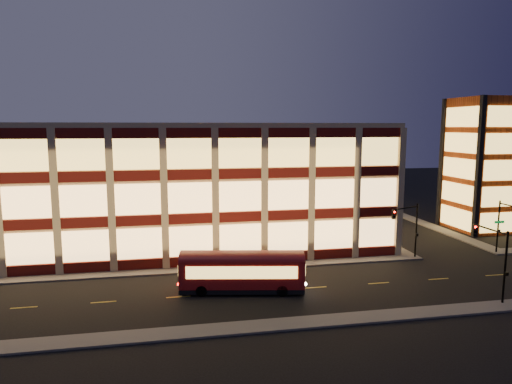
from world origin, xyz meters
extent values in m
plane|color=black|center=(0.00, 0.00, 0.00)|extent=(200.00, 200.00, 0.00)
cube|color=#514F4C|center=(-3.00, 1.00, 0.07)|extent=(54.00, 2.00, 0.15)
cube|color=#514F4C|center=(23.00, 17.00, 0.07)|extent=(2.00, 30.00, 0.15)
cube|color=#514F4C|center=(34.00, 17.00, 0.07)|extent=(2.00, 30.00, 0.15)
cube|color=#514F4C|center=(0.00, -13.00, 0.07)|extent=(100.00, 2.00, 0.15)
cube|color=tan|center=(-3.00, 17.00, 7.00)|extent=(50.00, 30.00, 14.00)
cube|color=tan|center=(-3.00, 17.00, 14.25)|extent=(50.40, 30.40, 0.50)
cube|color=#470C0A|center=(-3.00, 1.88, 0.65)|extent=(50.10, 0.25, 1.00)
cube|color=#FFBD6B|center=(-3.00, 1.90, 2.75)|extent=(49.00, 0.20, 3.00)
cube|color=#470C0A|center=(22.12, 17.00, 0.65)|extent=(0.25, 30.10, 1.00)
cube|color=#FFBD6B|center=(22.10, 17.00, 2.75)|extent=(0.20, 29.00, 3.00)
cube|color=#470C0A|center=(-3.00, 1.88, 5.05)|extent=(50.10, 0.25, 1.00)
cube|color=#FFBD6B|center=(-3.00, 1.90, 7.15)|extent=(49.00, 0.20, 3.00)
cube|color=#470C0A|center=(22.12, 17.00, 5.05)|extent=(0.25, 30.10, 1.00)
cube|color=#FFBD6B|center=(22.10, 17.00, 7.15)|extent=(0.20, 29.00, 3.00)
cube|color=#470C0A|center=(-3.00, 1.88, 9.45)|extent=(50.10, 0.25, 1.00)
cube|color=#FFBD6B|center=(-3.00, 1.90, 11.55)|extent=(49.00, 0.20, 3.00)
cube|color=#470C0A|center=(22.12, 17.00, 9.45)|extent=(0.25, 30.10, 1.00)
cube|color=#FFBD6B|center=(22.10, 17.00, 11.55)|extent=(0.20, 29.00, 3.00)
cube|color=#8C3814|center=(40.00, 12.00, 9.00)|extent=(8.00, 8.00, 18.00)
cube|color=black|center=(36.00, 8.00, 9.00)|extent=(0.60, 0.60, 18.00)
cube|color=black|center=(36.00, 16.00, 9.00)|extent=(0.60, 0.60, 18.00)
cube|color=black|center=(44.00, 16.00, 9.00)|extent=(0.60, 0.60, 18.00)
cube|color=#FBC458|center=(40.00, 7.92, 1.80)|extent=(6.60, 0.16, 2.60)
cube|color=#FBC458|center=(35.92, 12.00, 1.80)|extent=(0.16, 6.60, 2.60)
cube|color=#FBC458|center=(40.00, 7.92, 5.20)|extent=(6.60, 0.16, 2.60)
cube|color=#FBC458|center=(35.92, 12.00, 5.20)|extent=(0.16, 6.60, 2.60)
cube|color=#FBC458|center=(40.00, 7.92, 8.60)|extent=(6.60, 0.16, 2.60)
cube|color=#FBC458|center=(35.92, 12.00, 8.60)|extent=(0.16, 6.60, 2.60)
cube|color=#FBC458|center=(40.00, 7.92, 12.00)|extent=(6.60, 0.16, 2.60)
cube|color=#FBC458|center=(35.92, 12.00, 12.00)|extent=(0.16, 6.60, 2.60)
cube|color=#FBC458|center=(40.00, 7.92, 15.40)|extent=(6.60, 0.16, 2.60)
cube|color=#FBC458|center=(35.92, 12.00, 15.40)|extent=(0.16, 6.60, 2.60)
cylinder|color=black|center=(23.50, 0.80, 3.00)|extent=(0.18, 0.18, 6.00)
cylinder|color=black|center=(21.75, 0.05, 5.70)|extent=(3.56, 1.63, 0.14)
cube|color=black|center=(20.00, -0.70, 5.20)|extent=(0.32, 0.32, 0.95)
sphere|color=#FF0C05|center=(20.00, -0.88, 5.50)|extent=(0.20, 0.20, 0.20)
cube|color=black|center=(23.50, 0.60, 2.60)|extent=(0.25, 0.18, 0.28)
cylinder|color=black|center=(33.50, 0.80, 3.00)|extent=(0.18, 0.18, 6.00)
cube|color=black|center=(33.50, 0.60, 2.60)|extent=(0.25, 0.18, 0.28)
cube|color=#0C7226|center=(33.50, 0.65, 3.60)|extent=(1.20, 0.06, 0.28)
cylinder|color=black|center=(23.50, -12.50, 3.00)|extent=(0.18, 0.18, 6.00)
cylinder|color=black|center=(23.50, -10.50, 5.70)|extent=(0.14, 4.00, 0.14)
cube|color=black|center=(23.50, -8.50, 5.20)|extent=(0.32, 0.32, 0.95)
sphere|color=#FF0C05|center=(23.50, -8.68, 5.50)|extent=(0.20, 0.20, 0.20)
cube|color=black|center=(23.50, -12.70, 2.60)|extent=(0.25, 0.18, 0.28)
cube|color=maroon|center=(3.47, -5.70, 1.80)|extent=(10.88, 4.52, 2.43)
cube|color=black|center=(3.47, -5.70, 0.37)|extent=(10.88, 4.52, 0.37)
cylinder|color=black|center=(-0.07, -6.23, 0.48)|extent=(0.99, 0.48, 0.95)
cylinder|color=black|center=(0.35, -3.94, 0.48)|extent=(0.99, 0.48, 0.95)
cylinder|color=black|center=(6.58, -7.45, 0.48)|extent=(0.99, 0.48, 0.95)
cylinder|color=black|center=(7.00, -5.17, 0.48)|extent=(0.99, 0.48, 0.95)
cube|color=#FBC458|center=(3.22, -7.03, 2.11)|extent=(9.16, 1.75, 1.06)
cube|color=#FBC458|center=(3.71, -4.37, 2.11)|extent=(9.16, 1.75, 1.06)
camera|label=1|loc=(-2.49, -43.04, 14.11)|focal=32.00mm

